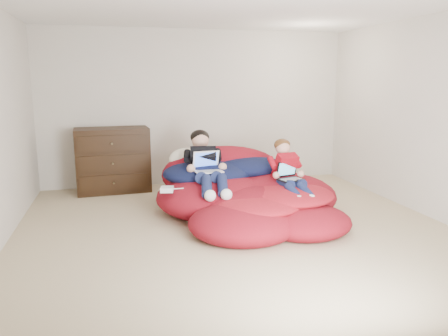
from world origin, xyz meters
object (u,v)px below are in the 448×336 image
laptop_white (207,166)px  laptop_black (289,175)px  dresser (113,160)px  older_boy (205,162)px  younger_boy (288,169)px  beanbag_pile (247,195)px

laptop_white → laptop_black: size_ratio=1.06×
laptop_black → dresser: bearing=138.5°
dresser → older_boy: older_boy is taller
younger_boy → laptop_white: size_ratio=2.51×
beanbag_pile → laptop_black: 0.61m
older_boy → laptop_white: bearing=-90.0°
dresser → beanbag_pile: dresser is taller
dresser → laptop_white: dresser is taller
dresser → laptop_white: bearing=-52.5°
beanbag_pile → older_boy: bearing=155.8°
younger_boy → laptop_black: bearing=-90.0°
younger_boy → laptop_black: 0.07m
dresser → younger_boy: (2.13, -1.85, 0.12)m
laptop_white → dresser: bearing=127.5°
beanbag_pile → older_boy: (-0.50, 0.22, 0.41)m
dresser → laptop_black: (2.13, -1.89, 0.06)m
beanbag_pile → laptop_white: laptop_white is taller
younger_boy → beanbag_pile: bearing=153.7°
older_boy → laptop_black: bearing=-27.0°
laptop_white → younger_boy: bearing=-18.7°
older_boy → laptop_white: size_ratio=3.56×
younger_boy → laptop_white: (-0.96, 0.32, 0.02)m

